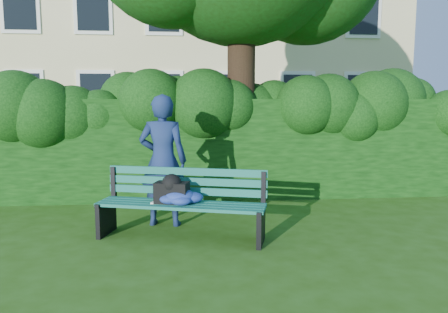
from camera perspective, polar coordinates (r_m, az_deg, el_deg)
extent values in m
plane|color=#2A5010|center=(6.11, 0.55, -9.61)|extent=(80.00, 80.00, 0.00)
cube|color=#C7C085|center=(20.26, -3.86, 19.48)|extent=(16.00, 8.00, 12.00)
cube|color=white|center=(16.68, -24.56, 7.54)|extent=(1.30, 0.08, 1.60)
cube|color=black|center=(16.64, -24.60, 7.54)|extent=(1.05, 0.04, 1.35)
cube|color=white|center=(16.07, -16.36, 7.94)|extent=(1.30, 0.08, 1.60)
cube|color=black|center=(16.03, -16.39, 7.94)|extent=(1.05, 0.04, 1.35)
cube|color=white|center=(15.80, -7.70, 8.19)|extent=(1.30, 0.08, 1.60)
cube|color=black|center=(15.76, -7.70, 8.19)|extent=(1.05, 0.04, 1.35)
cube|color=white|center=(15.89, 1.07, 8.25)|extent=(1.30, 0.08, 1.60)
cube|color=black|center=(15.85, 1.09, 8.25)|extent=(1.05, 0.04, 1.35)
cube|color=white|center=(16.34, 9.54, 8.13)|extent=(1.30, 0.08, 1.60)
cube|color=black|center=(16.30, 9.58, 8.13)|extent=(1.05, 0.04, 1.35)
cube|color=white|center=(17.12, 17.40, 7.86)|extent=(1.30, 0.08, 1.60)
cube|color=black|center=(17.08, 17.45, 7.86)|extent=(1.05, 0.04, 1.35)
cube|color=white|center=(16.95, -25.10, 17.04)|extent=(1.30, 0.08, 1.60)
cube|color=black|center=(16.91, -25.14, 17.06)|extent=(1.05, 0.04, 1.35)
cube|color=white|center=(16.35, -16.75, 17.80)|extent=(1.30, 0.08, 1.60)
cube|color=black|center=(16.31, -16.77, 17.82)|extent=(1.05, 0.04, 1.35)
cube|color=white|center=(16.08, -7.88, 18.21)|extent=(1.30, 0.08, 1.60)
cube|color=black|center=(16.04, -7.89, 18.24)|extent=(1.05, 0.04, 1.35)
cube|color=white|center=(16.17, 1.10, 18.22)|extent=(1.30, 0.08, 1.60)
cube|color=black|center=(16.13, 1.11, 18.24)|extent=(1.05, 0.04, 1.35)
cube|color=white|center=(16.62, 9.77, 17.83)|extent=(1.30, 0.08, 1.60)
cube|color=black|center=(16.58, 9.80, 17.85)|extent=(1.05, 0.04, 1.35)
cube|color=white|center=(17.38, 17.78, 17.12)|extent=(1.30, 0.08, 1.60)
cube|color=black|center=(17.34, 17.83, 17.14)|extent=(1.05, 0.04, 1.35)
cube|color=black|center=(8.08, -1.09, 1.13)|extent=(10.00, 1.00, 1.80)
cylinder|color=black|center=(8.04, 2.26, 11.14)|extent=(0.50, 0.50, 4.62)
cube|color=#11574D|center=(5.50, -6.22, -6.74)|extent=(2.11, 0.72, 0.04)
cube|color=#11574D|center=(5.61, -5.86, -6.44)|extent=(2.11, 0.72, 0.04)
cube|color=#11574D|center=(5.72, -5.51, -6.16)|extent=(2.11, 0.72, 0.04)
cube|color=#11574D|center=(5.83, -5.17, -5.89)|extent=(2.11, 0.72, 0.04)
cube|color=#11574D|center=(5.88, -4.97, -4.48)|extent=(2.10, 0.65, 0.10)
cube|color=#11574D|center=(5.87, -4.96, -3.22)|extent=(2.10, 0.65, 0.10)
cube|color=#11574D|center=(5.85, -4.94, -1.95)|extent=(2.10, 0.65, 0.10)
cube|color=black|center=(6.10, -15.13, -7.76)|extent=(0.20, 0.50, 0.44)
cube|color=black|center=(6.23, -14.21, -3.35)|extent=(0.07, 0.07, 0.45)
cube|color=black|center=(6.00, -15.41, -5.86)|extent=(0.18, 0.42, 0.05)
cube|color=black|center=(5.53, 4.85, -9.12)|extent=(0.20, 0.50, 0.44)
cube|color=black|center=(5.67, 5.19, -4.21)|extent=(0.07, 0.07, 0.45)
cube|color=black|center=(5.42, 4.82, -7.04)|extent=(0.18, 0.42, 0.05)
cube|color=white|center=(5.70, -8.52, -5.96)|extent=(0.21, 0.18, 0.02)
cube|color=black|center=(5.67, -6.83, -4.71)|extent=(0.47, 0.34, 0.27)
imported|color=navy|center=(6.24, -7.98, -0.53)|extent=(0.75, 0.56, 1.87)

